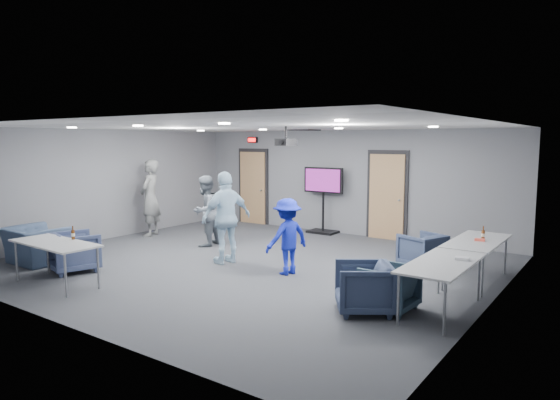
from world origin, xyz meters
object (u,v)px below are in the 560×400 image
Objects in this scene: person_a at (150,198)px; chair_right_a at (422,250)px; chair_right_c at (364,288)px; table_right_b at (442,265)px; table_front_left at (55,245)px; person_b at (205,211)px; person_c at (226,218)px; chair_right_b at (389,288)px; chair_front_a at (74,252)px; person_d at (287,236)px; chair_front_b at (36,245)px; bottle_front at (73,234)px; tv_stand at (323,196)px; table_right_a at (477,243)px; bottle_right at (483,235)px; projector at (286,142)px.

chair_right_a is at bearing 71.57° from person_a.
chair_right_c is 0.42× the size of table_right_b.
person_a is at bearing 120.78° from table_front_left.
table_right_b is (5.89, -1.38, -0.13)m from person_b.
table_right_b is (4.40, -0.43, -0.23)m from person_c.
table_right_b is at bearing 65.74° from person_b.
table_front_left reaches higher than chair_right_a.
table_front_left is (-5.11, -2.06, 0.36)m from chair_right_b.
chair_front_a is 6.53m from table_right_b.
chair_right_a is at bearing 149.92° from chair_right_c.
chair_right_c is (2.05, -1.07, -0.34)m from person_d.
person_a is 3.34m from chair_front_b.
person_a reaches higher than person_c.
chair_front_b is at bearing -38.02° from person_b.
person_b is 6.93× the size of bottle_front.
chair_front_a is 0.92m from table_front_left.
tv_stand is (1.40, 2.99, 0.17)m from person_b.
table_right_a is 7.70× the size of bottle_right.
chair_right_a is 0.90× the size of chair_front_a.
person_a is 2.68× the size of chair_right_a.
bottle_right is (1.17, -0.34, 0.49)m from chair_right_a.
chair_right_a is at bearing -167.15° from chair_right_b.
person_a is at bearing -176.25° from bottle_right.
chair_right_b is (7.25, -1.80, -0.65)m from person_a.
chair_right_c is 5.06m from bottle_front.
table_right_b is at bearing -44.14° from tv_stand.
projector reaches higher than tv_stand.
bottle_right is at bearing 34.94° from bottle_front.
person_a is at bearing 79.45° from table_right_b.
chair_front_a is 7.38m from bottle_right.
table_right_a is (7.90, 0.43, -0.29)m from person_a.
person_c reaches higher than person_b.
table_right_a is 0.18m from bottle_right.
tv_stand is (3.00, 6.15, 0.62)m from chair_front_b.
projector is at bearing 78.73° from table_right_b.
bottle_right is 5.15m from tv_stand.
chair_right_a is at bearing -124.17° from chair_front_a.
bottle_right is (3.02, 1.56, 0.12)m from person_d.
person_b is 5.92m from table_right_a.
chair_right_b is at bearing -107.29° from bottle_right.
chair_right_c is 0.70× the size of chair_front_b.
table_right_b is 2.00m from bottle_right.
person_a is at bearing -88.93° from person_c.
chair_right_b is 0.41× the size of table_front_left.
chair_right_c is 1.15m from table_right_b.
chair_right_a is 6.64m from table_front_left.
chair_front_b is at bearing 21.71° from chair_front_a.
chair_front_a is (1.61, -3.18, -0.61)m from person_a.
table_right_a is at bearing 90.91° from chair_right_a.
projector is (-0.16, 0.19, 1.71)m from person_d.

